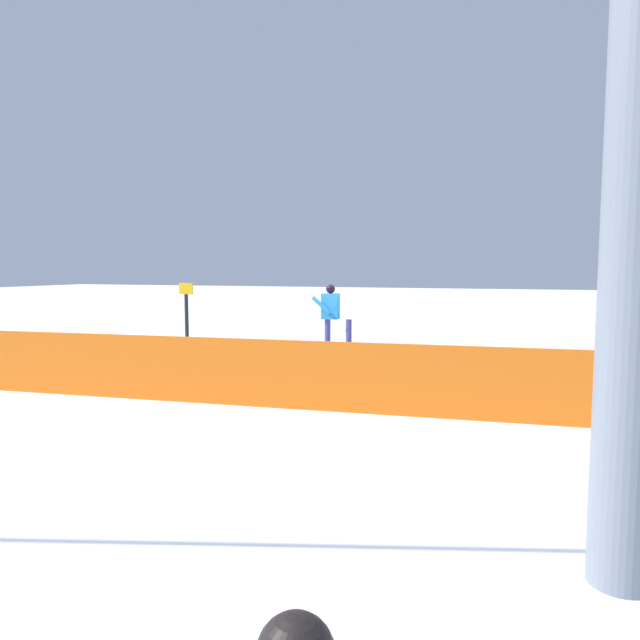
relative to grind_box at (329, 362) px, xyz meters
name	(u,v)px	position (x,y,z in m)	size (l,w,h in m)	color
ground_plane	(329,376)	(0.00, 0.00, -0.36)	(120.00, 120.00, 0.00)	white
grind_box	(329,362)	(0.00, 0.00, 0.00)	(5.47, 1.04, 0.78)	black
snowboarder	(332,312)	(-0.08, -0.01, 1.20)	(1.59, 0.43, 1.43)	silver
safety_fence	(274,374)	(0.00, 3.30, 0.28)	(12.45, 0.06, 1.28)	orange
trail_marker	(187,322)	(4.05, -0.23, 0.82)	(0.40, 0.10, 2.20)	#262628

